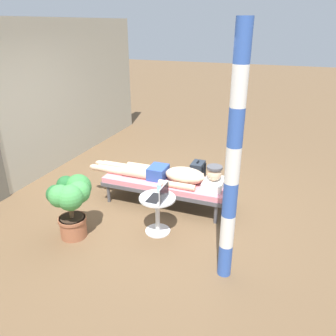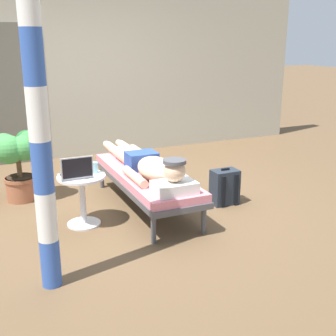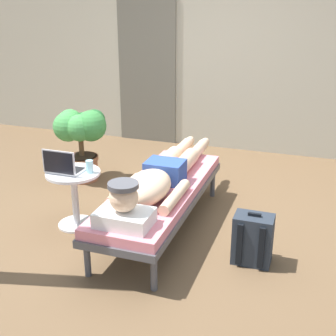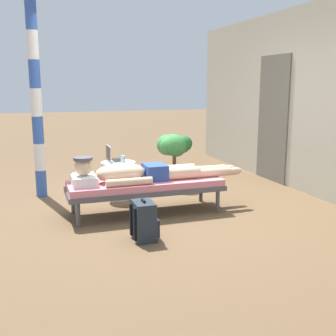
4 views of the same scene
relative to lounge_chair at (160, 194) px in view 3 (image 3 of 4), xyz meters
name	(u,v)px [view 3 (image 3 of 4)]	position (x,y,z in m)	size (l,w,h in m)	color
ground_plane	(157,221)	(-0.09, 0.14, -0.35)	(40.00, 40.00, 0.00)	brown
house_wall_back	(228,47)	(0.00, 2.59, 1.00)	(7.60, 0.20, 2.70)	#B2AD99
house_door_panel	(147,70)	(-1.11, 2.48, 0.67)	(0.84, 0.03, 2.04)	#625F54
lounge_chair	(160,194)	(0.00, 0.00, 0.00)	(0.63, 1.92, 0.42)	#4C4C51
person_reclining	(157,179)	(0.00, -0.08, 0.17)	(0.53, 2.17, 0.33)	white
side_table	(74,189)	(-0.75, -0.18, 0.01)	(0.48, 0.48, 0.52)	silver
laptop	(63,167)	(-0.81, -0.23, 0.24)	(0.31, 0.24, 0.23)	silver
drink_glass	(90,167)	(-0.60, -0.14, 0.23)	(0.06, 0.06, 0.11)	#99D8E5
backpack	(253,239)	(0.86, -0.26, -0.15)	(0.30, 0.26, 0.42)	#262D38
potted_plant	(81,134)	(-1.24, 0.81, 0.20)	(0.60, 0.53, 0.83)	#9E5B3D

